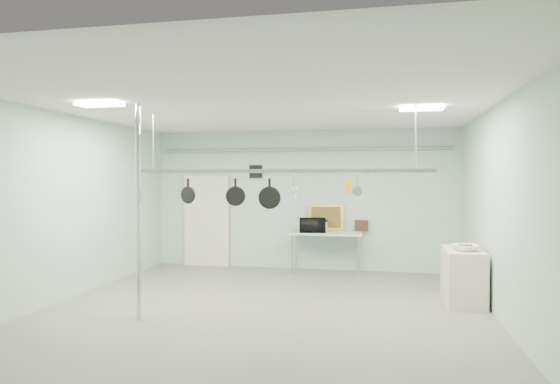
% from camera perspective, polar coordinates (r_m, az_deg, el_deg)
% --- Properties ---
extents(floor, '(8.00, 8.00, 0.00)m').
position_cam_1_polar(floor, '(7.86, -2.25, -13.80)').
color(floor, gray).
rests_on(floor, ground).
extents(ceiling, '(7.00, 8.00, 0.02)m').
position_cam_1_polar(ceiling, '(7.67, -2.27, 9.86)').
color(ceiling, silver).
rests_on(ceiling, back_wall).
extents(back_wall, '(7.00, 0.02, 3.20)m').
position_cam_1_polar(back_wall, '(11.51, 2.54, -0.88)').
color(back_wall, '#A1C1B0').
rests_on(back_wall, floor).
extents(right_wall, '(0.02, 8.00, 3.20)m').
position_cam_1_polar(right_wall, '(7.56, 24.38, -2.23)').
color(right_wall, '#A1C1B0').
rests_on(right_wall, floor).
extents(door, '(1.10, 0.10, 2.20)m').
position_cam_1_polar(door, '(12.08, -8.36, -3.39)').
color(door, silver).
rests_on(door, floor).
extents(wall_vent, '(0.30, 0.04, 0.30)m').
position_cam_1_polar(wall_vent, '(11.71, -2.80, 2.35)').
color(wall_vent, black).
rests_on(wall_vent, back_wall).
extents(conduit_pipe, '(6.60, 0.07, 0.07)m').
position_cam_1_polar(conduit_pipe, '(11.43, 2.48, 4.88)').
color(conduit_pipe, gray).
rests_on(conduit_pipe, back_wall).
extents(chrome_pole, '(0.08, 0.08, 3.20)m').
position_cam_1_polar(chrome_pole, '(7.64, -15.85, -2.12)').
color(chrome_pole, silver).
rests_on(chrome_pole, floor).
extents(prep_table, '(1.60, 0.70, 0.91)m').
position_cam_1_polar(prep_table, '(11.10, 5.29, -4.94)').
color(prep_table, silver).
rests_on(prep_table, floor).
extents(side_cabinet, '(0.60, 1.20, 0.90)m').
position_cam_1_polar(side_cabinet, '(9.01, 20.18, -8.99)').
color(side_cabinet, beige).
rests_on(side_cabinet, floor).
extents(pot_rack, '(4.80, 0.06, 1.00)m').
position_cam_1_polar(pot_rack, '(7.83, -0.31, 2.63)').
color(pot_rack, '#B7B7BC').
rests_on(pot_rack, ceiling).
extents(light_panel_left, '(0.65, 0.30, 0.05)m').
position_cam_1_polar(light_panel_left, '(7.78, -19.93, 9.43)').
color(light_panel_left, white).
rests_on(light_panel_left, ceiling).
extents(light_panel_right, '(0.65, 0.30, 0.05)m').
position_cam_1_polar(light_panel_right, '(8.06, 15.85, 9.18)').
color(light_panel_right, white).
rests_on(light_panel_right, ceiling).
extents(microwave, '(0.63, 0.48, 0.31)m').
position_cam_1_polar(microwave, '(11.00, 3.72, -3.80)').
color(microwave, black).
rests_on(microwave, prep_table).
extents(coffee_canister, '(0.17, 0.17, 0.22)m').
position_cam_1_polar(coffee_canister, '(11.12, 5.05, -3.98)').
color(coffee_canister, silver).
rests_on(coffee_canister, prep_table).
extents(painting_large, '(0.79, 0.18, 0.58)m').
position_cam_1_polar(painting_large, '(11.37, 5.28, -2.95)').
color(painting_large, gold).
rests_on(painting_large, prep_table).
extents(painting_small, '(0.30, 0.08, 0.25)m').
position_cam_1_polar(painting_small, '(11.32, 9.29, -3.82)').
color(painting_small, '#362013').
rests_on(painting_small, prep_table).
extents(fruit_bowl, '(0.54, 0.54, 0.10)m').
position_cam_1_polar(fruit_bowl, '(8.75, 20.44, -5.97)').
color(fruit_bowl, white).
rests_on(fruit_bowl, side_cabinet).
extents(skillet_left, '(0.29, 0.13, 0.39)m').
position_cam_1_polar(skillet_left, '(8.28, -10.47, 0.21)').
color(skillet_left, black).
rests_on(skillet_left, pot_rack).
extents(skillet_mid, '(0.32, 0.11, 0.43)m').
position_cam_1_polar(skillet_mid, '(8.01, -5.12, 0.01)').
color(skillet_mid, black).
rests_on(skillet_mid, pot_rack).
extents(skillet_right, '(0.36, 0.08, 0.48)m').
position_cam_1_polar(skillet_right, '(7.86, -1.21, -0.17)').
color(skillet_right, black).
rests_on(skillet_right, pot_rack).
extents(whisk, '(0.18, 0.18, 0.32)m').
position_cam_1_polar(whisk, '(7.78, 1.60, 0.38)').
color(whisk, silver).
rests_on(whisk, pot_rack).
extents(grater, '(0.10, 0.04, 0.25)m').
position_cam_1_polar(grater, '(7.68, 7.79, 0.64)').
color(grater, gold).
rests_on(grater, pot_rack).
extents(saucepan, '(0.16, 0.10, 0.26)m').
position_cam_1_polar(saucepan, '(7.67, 8.84, 0.58)').
color(saucepan, silver).
rests_on(saucepan, pot_rack).
extents(fruit_cluster, '(0.24, 0.24, 0.09)m').
position_cam_1_polar(fruit_cluster, '(8.75, 20.44, -5.71)').
color(fruit_cluster, maroon).
rests_on(fruit_cluster, fruit_bowl).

